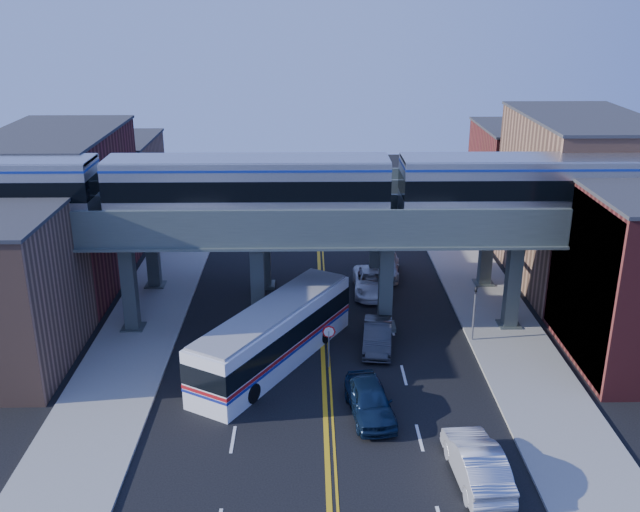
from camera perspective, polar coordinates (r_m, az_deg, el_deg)
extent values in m
plane|color=black|center=(38.77, 0.37, -11.03)|extent=(120.00, 120.00, 0.00)
cube|color=gray|center=(48.74, -13.59, -4.63)|extent=(5.00, 70.00, 0.16)
cube|color=gray|center=(49.11, 13.68, -4.44)|extent=(5.00, 70.00, 0.16)
cube|color=maroon|center=(54.22, -20.00, 3.37)|extent=(8.00, 14.00, 11.00)
cube|color=#90624A|center=(66.57, -16.41, 5.43)|extent=(8.00, 10.00, 8.00)
cube|color=#90624A|center=(54.62, 19.83, 4.06)|extent=(8.00, 14.00, 12.00)
cube|color=maroon|center=(66.88, 15.94, 5.99)|extent=(8.00, 10.00, 9.00)
cube|color=#2AA2B6|center=(43.00, 20.04, -1.99)|extent=(0.10, 9.50, 9.50)
cube|color=#3E4845|center=(45.93, -15.01, -2.37)|extent=(0.85, 0.85, 6.00)
cube|color=#3E4845|center=(44.66, -4.99, -2.37)|extent=(0.85, 0.85, 6.00)
cube|color=#3E4845|center=(44.80, 5.28, -2.31)|extent=(0.85, 0.85, 6.00)
cube|color=#3E4845|center=(46.34, 15.17, -2.18)|extent=(0.85, 0.85, 6.00)
cube|color=#4A544E|center=(43.25, 0.15, 2.18)|extent=(52.00, 3.60, 1.40)
cube|color=#3E4845|center=(52.29, -13.26, 0.59)|extent=(0.85, 0.85, 6.00)
cube|color=#3E4845|center=(51.17, -4.48, 0.65)|extent=(0.85, 0.85, 6.00)
cube|color=#3E4845|center=(51.29, 4.47, 0.70)|extent=(0.85, 0.85, 6.00)
cube|color=#3E4845|center=(52.65, 13.18, 0.73)|extent=(0.85, 0.85, 6.00)
cube|color=#4A544E|center=(49.95, 0.00, 4.68)|extent=(52.00, 3.60, 1.40)
cube|color=black|center=(45.78, -20.99, 2.92)|extent=(2.41, 2.41, 0.27)
cube|color=black|center=(43.91, -12.63, 3.10)|extent=(2.41, 2.41, 0.27)
cube|color=black|center=(43.03, 1.42, 3.24)|extent=(2.41, 2.41, 0.27)
cube|color=#ABAEB5|center=(42.63, -5.77, 5.62)|extent=(16.64, 3.18, 3.50)
cube|color=black|center=(42.59, -5.77, 5.81)|extent=(16.66, 3.24, 1.20)
cube|color=black|center=(43.83, 10.34, 3.23)|extent=(2.41, 2.41, 0.27)
cube|color=black|center=(47.08, 23.18, 3.08)|extent=(2.41, 2.41, 0.27)
cube|color=#ABAEB5|center=(44.68, 17.24, 5.49)|extent=(16.64, 3.18, 3.50)
cube|color=black|center=(44.64, 17.26, 5.67)|extent=(16.66, 3.24, 1.20)
cylinder|color=slate|center=(40.82, 0.70, -7.46)|extent=(0.09, 0.09, 2.30)
cylinder|color=red|center=(40.32, 0.71, -6.07)|extent=(0.76, 0.04, 0.76)
cylinder|color=slate|center=(44.42, 12.19, -4.89)|extent=(0.12, 0.12, 3.20)
imported|color=black|center=(43.60, 12.39, -2.45)|extent=(0.15, 0.18, 0.90)
cube|color=white|center=(41.12, -3.67, -6.45)|extent=(9.02, 12.62, 3.35)
cube|color=black|center=(40.93, -3.68, -5.91)|extent=(9.09, 12.68, 1.14)
cube|color=#B21419|center=(41.27, -3.66, -6.85)|extent=(9.08, 12.68, 0.19)
cylinder|color=black|center=(38.70, -7.04, -10.33)|extent=(3.06, 2.41, 1.08)
cylinder|color=black|center=(44.38, -1.07, -5.93)|extent=(3.06, 2.41, 1.08)
imported|color=#0E1E36|center=(36.77, 4.01, -11.43)|extent=(2.67, 5.26, 1.72)
imported|color=#29292B|center=(43.20, 4.63, -6.42)|extent=(2.20, 4.93, 1.57)
imported|color=white|center=(51.00, 4.18, -2.08)|extent=(2.70, 5.66, 1.56)
imported|color=#A7A8AC|center=(54.21, 5.26, -0.77)|extent=(2.63, 5.29, 1.48)
imported|color=silver|center=(33.13, 12.43, -15.81)|extent=(2.30, 5.57, 1.80)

